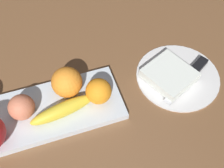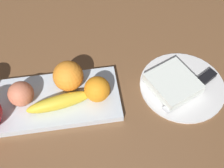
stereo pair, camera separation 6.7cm
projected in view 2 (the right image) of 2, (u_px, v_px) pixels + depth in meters
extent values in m
plane|color=brown|center=(49.00, 96.00, 0.71)|extent=(2.40, 2.40, 0.00)
cube|color=silver|center=(38.00, 102.00, 0.69)|extent=(0.40, 0.15, 0.02)
ellipsoid|color=yellow|center=(60.00, 102.00, 0.66)|extent=(0.16, 0.06, 0.03)
sphere|color=orange|center=(97.00, 89.00, 0.66)|extent=(0.06, 0.06, 0.06)
sphere|color=orange|center=(68.00, 76.00, 0.68)|extent=(0.08, 0.08, 0.08)
sphere|color=#D67756|center=(21.00, 94.00, 0.66)|extent=(0.06, 0.06, 0.06)
cylinder|color=white|center=(182.00, 85.00, 0.72)|extent=(0.22, 0.22, 0.01)
cube|color=white|center=(173.00, 83.00, 0.71)|extent=(0.15, 0.15, 0.02)
cube|color=silver|center=(186.00, 94.00, 0.70)|extent=(0.14, 0.09, 0.00)
cube|color=black|center=(202.00, 81.00, 0.72)|extent=(0.09, 0.07, 0.01)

